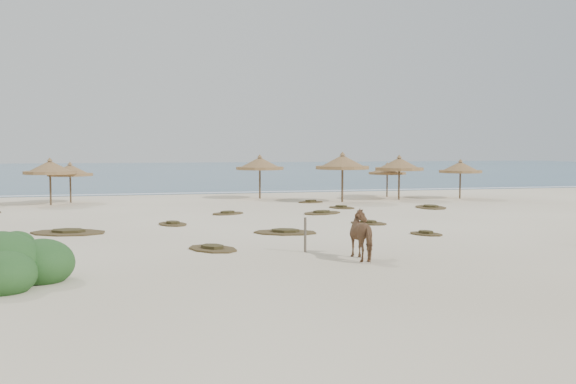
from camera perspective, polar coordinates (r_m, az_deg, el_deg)
name	(u,v)px	position (r m, az deg, el deg)	size (l,w,h in m)	color
ground	(266,242)	(23.73, -1.94, -4.49)	(160.00, 160.00, 0.00)	#F8ECCC
ocean	(163,171)	(98.14, -11.07, 1.88)	(200.00, 100.00, 0.01)	navy
foam_line	(196,193)	(49.32, -8.22, -0.11)	(70.00, 0.60, 0.01)	white
palapa_1	(50,168)	(41.27, -20.40, 2.00)	(4.01, 4.01, 2.89)	brown
palapa_2	(70,171)	(42.62, -18.81, 1.79)	(3.35, 3.35, 2.60)	brown
palapa_3	(260,164)	(43.70, -2.52, 2.49)	(4.27, 4.27, 3.03)	brown
palapa_4	(342,163)	(41.01, 4.86, 2.59)	(3.73, 3.73, 3.23)	brown
palapa_5	(387,170)	(45.68, 8.81, 1.95)	(3.16, 3.16, 2.45)	brown
palapa_6	(399,165)	(43.31, 9.86, 2.40)	(4.10, 4.10, 3.02)	brown
palapa_7	(460,168)	(45.27, 15.07, 2.09)	(2.99, 2.99, 2.71)	brown
horse	(365,235)	(20.21, 6.87, -3.81)	(0.82, 1.81, 1.53)	olive
fence_post_near	(305,235)	(21.44, 1.54, -3.82)	(0.09, 0.09, 1.17)	brown
bush	(1,265)	(17.92, -24.16, -5.92)	(3.56, 3.13, 1.59)	#2E5A26
scrub_1	(68,232)	(27.65, -18.95, -3.39)	(3.60, 2.92, 0.16)	#503E23
scrub_2	(173,224)	(29.47, -10.22, -2.79)	(1.66, 2.08, 0.16)	#503E23
scrub_3	(322,213)	(33.94, 3.04, -1.84)	(2.75, 2.41, 0.16)	#503E23
scrub_4	(368,223)	(29.58, 7.17, -2.73)	(2.03, 2.13, 0.16)	#503E23
scrub_5	(431,207)	(37.99, 12.56, -1.31)	(1.98, 2.76, 0.16)	#503E23
scrub_7	(341,207)	(37.03, 4.78, -1.36)	(1.79, 2.10, 0.16)	#503E23
scrub_9	(285,232)	(26.20, -0.26, -3.57)	(3.04, 2.50, 0.16)	#503E23
scrub_10	(311,202)	(40.67, 2.03, -0.87)	(1.87, 1.43, 0.16)	#503E23
scrub_11	(213,248)	(22.16, -6.72, -4.99)	(2.21, 2.47, 0.16)	#503E23
scrub_12	(426,233)	(26.33, 12.17, -3.62)	(1.52, 1.71, 0.16)	#503E23
scrub_13	(228,213)	(33.78, -5.38, -1.88)	(2.25, 2.03, 0.16)	#503E23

